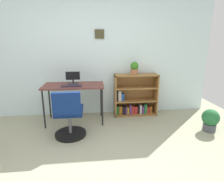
% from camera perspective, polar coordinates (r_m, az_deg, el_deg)
% --- Properties ---
extents(ground_plane, '(6.24, 6.24, 0.00)m').
position_cam_1_polar(ground_plane, '(2.39, -6.66, -25.65)').
color(ground_plane, '#9C9C80').
extents(wall_back, '(5.20, 0.12, 2.49)m').
position_cam_1_polar(wall_back, '(3.97, -7.04, 10.53)').
color(wall_back, silver).
rests_on(wall_back, ground_plane).
extents(desk, '(1.14, 0.57, 0.75)m').
position_cam_1_polar(desk, '(3.61, -11.69, 0.98)').
color(desk, brown).
rests_on(desk, ground_plane).
extents(monitor, '(0.27, 0.19, 0.24)m').
position_cam_1_polar(monitor, '(3.64, -11.93, 3.85)').
color(monitor, '#262628').
rests_on(monitor, desk).
extents(keyboard, '(0.37, 0.14, 0.02)m').
position_cam_1_polar(keyboard, '(3.46, -12.32, 1.53)').
color(keyboard, '#2C2131').
rests_on(keyboard, desk).
extents(office_chair, '(0.52, 0.55, 0.83)m').
position_cam_1_polar(office_chair, '(3.12, -13.05, -7.97)').
color(office_chair, black).
rests_on(office_chair, ground_plane).
extents(bookshelf_low, '(0.91, 0.30, 0.89)m').
position_cam_1_polar(bookshelf_low, '(4.04, 6.83, -1.82)').
color(bookshelf_low, olive).
rests_on(bookshelf_low, ground_plane).
extents(potted_plant_on_shelf, '(0.16, 0.16, 0.26)m').
position_cam_1_polar(potted_plant_on_shelf, '(3.85, 6.89, 7.04)').
color(potted_plant_on_shelf, '#9E6642').
rests_on(potted_plant_on_shelf, bookshelf_low).
extents(potted_plant_floor, '(0.29, 0.29, 0.40)m').
position_cam_1_polar(potted_plant_floor, '(3.74, 28.00, -7.74)').
color(potted_plant_floor, '#474C51').
rests_on(potted_plant_floor, ground_plane).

